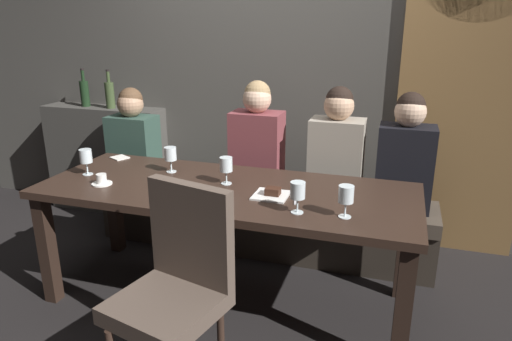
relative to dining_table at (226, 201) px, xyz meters
The scene contains 22 objects.
ground 0.65m from the dining_table, ahead, with size 9.00×9.00×0.00m, color black.
back_wall_tiled 1.49m from the dining_table, 90.00° to the left, with size 6.00×0.12×3.00m, color #4C4944.
arched_door 1.91m from the dining_table, 40.43° to the left, with size 0.90×0.05×2.55m.
back_counter 1.87m from the dining_table, 146.14° to the left, with size 1.10×0.28×0.95m, color #413E3A.
dining_table is the anchor object (origin of this frame).
banquette_bench 0.82m from the dining_table, 90.00° to the left, with size 2.50×0.44×0.45m.
chair_near_side 0.73m from the dining_table, 86.80° to the right, with size 0.53×0.53×0.98m.
diner_redhead 1.27m from the dining_table, 146.21° to the left, with size 0.36×0.24×0.73m.
diner_bearded 0.72m from the dining_table, 92.21° to the left, with size 0.36×0.24×0.82m.
diner_far_end 0.89m from the dining_table, 51.78° to the left, with size 0.36×0.24×0.81m.
diner_near_end 1.24m from the dining_table, 36.20° to the left, with size 0.36×0.24×0.79m.
wine_bottle_dark_red 2.03m from the dining_table, 149.00° to the left, with size 0.08×0.08×0.33m.
wine_bottle_pale_label 1.81m from the dining_table, 144.96° to the left, with size 0.08×0.08×0.33m.
wine_glass_center_back 0.51m from the dining_table, 159.74° to the left, with size 0.08×0.08×0.16m.
wine_glass_end_right 0.21m from the dining_table, 108.22° to the left, with size 0.08×0.08×0.16m.
wine_glass_near_left 0.94m from the dining_table, behind, with size 0.08×0.08×0.16m.
wine_glass_far_left 0.78m from the dining_table, 17.29° to the right, with size 0.08×0.08×0.16m.
wine_glass_near_right 0.57m from the dining_table, 26.64° to the right, with size 0.08×0.08×0.16m.
espresso_cup 0.75m from the dining_table, 166.28° to the right, with size 0.12×0.12×0.06m.
dessert_plate 0.32m from the dining_table, 11.40° to the right, with size 0.19×0.19×0.05m.
fork_on_table 0.44m from the dining_table, ahead, with size 0.02×0.17×0.01m, color silver.
folded_napkin 0.99m from the dining_table, 160.52° to the left, with size 0.11×0.10×0.01m, color silver.
Camera 1 is at (0.93, -2.35, 1.66)m, focal length 32.26 mm.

